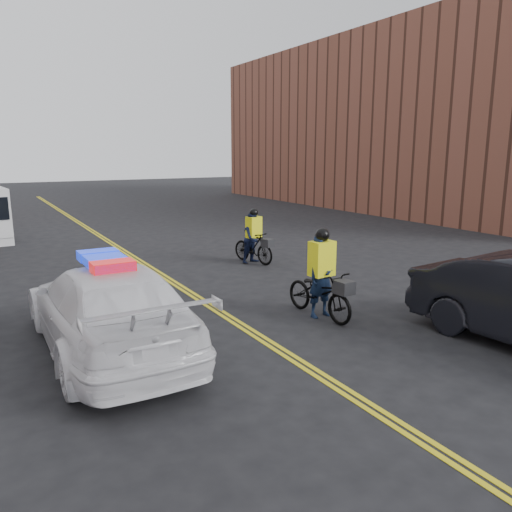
{
  "coord_description": "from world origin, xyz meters",
  "views": [
    {
      "loc": [
        -4.91,
        -8.24,
        3.79
      ],
      "look_at": [
        0.95,
        2.04,
        1.3
      ],
      "focal_mm": 35.0,
      "sensor_mm": 36.0,
      "label": 1
    }
  ],
  "objects": [
    {
      "name": "cyclist_far",
      "position": [
        3.39,
        6.46,
        0.74
      ],
      "size": [
        0.98,
        1.93,
        1.88
      ],
      "rotation": [
        0.0,
        0.0,
        0.25
      ],
      "color": "black",
      "rests_on": "ground"
    },
    {
      "name": "police_cruiser",
      "position": [
        -2.86,
        1.08,
        0.86
      ],
      "size": [
        2.43,
        5.91,
        1.87
      ],
      "rotation": [
        0.0,
        0.0,
        3.15
      ],
      "color": "white",
      "rests_on": "ground"
    },
    {
      "name": "center_line_left",
      "position": [
        -0.08,
        8.0,
        0.01
      ],
      "size": [
        0.1,
        60.0,
        0.01
      ],
      "primitive_type": "cube",
      "color": "gold",
      "rests_on": "ground"
    },
    {
      "name": "ground",
      "position": [
        0.0,
        0.0,
        0.0
      ],
      "size": [
        120.0,
        120.0,
        0.0
      ],
      "primitive_type": "plane",
      "color": "black",
      "rests_on": "ground"
    },
    {
      "name": "building_across",
      "position": [
        22.0,
        18.0,
        5.5
      ],
      "size": [
        12.0,
        30.0,
        11.0
      ],
      "primitive_type": "cube",
      "color": "brown",
      "rests_on": "ground"
    },
    {
      "name": "cyclist_near",
      "position": [
        1.93,
        0.7,
        0.73
      ],
      "size": [
        0.91,
        2.18,
        2.09
      ],
      "rotation": [
        0.0,
        0.0,
        0.08
      ],
      "color": "black",
      "rests_on": "ground"
    },
    {
      "name": "center_line_right",
      "position": [
        0.08,
        8.0,
        0.01
      ],
      "size": [
        0.1,
        60.0,
        0.01
      ],
      "primitive_type": "cube",
      "color": "gold",
      "rests_on": "ground"
    }
  ]
}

